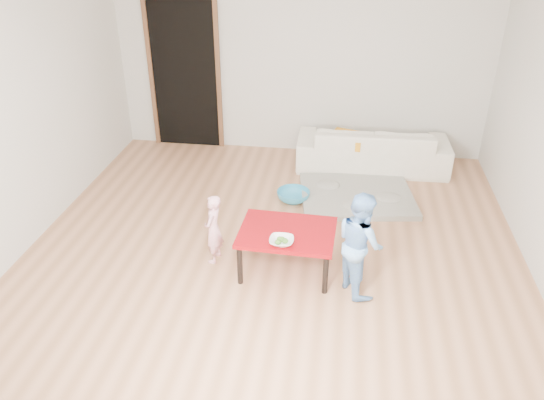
% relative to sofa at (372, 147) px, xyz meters
% --- Properties ---
extents(floor, '(5.00, 5.00, 0.01)m').
position_rel_sofa_xyz_m(floor, '(-1.02, -2.05, -0.29)').
color(floor, '#A26C45').
rests_on(floor, ground).
extents(back_wall, '(5.00, 0.02, 2.60)m').
position_rel_sofa_xyz_m(back_wall, '(-1.02, 0.45, 1.01)').
color(back_wall, silver).
rests_on(back_wall, floor).
extents(left_wall, '(0.02, 5.00, 2.60)m').
position_rel_sofa_xyz_m(left_wall, '(-3.52, -2.05, 1.01)').
color(left_wall, silver).
rests_on(left_wall, floor).
extents(doorway, '(1.02, 0.08, 2.11)m').
position_rel_sofa_xyz_m(doorway, '(-2.62, 0.43, 0.74)').
color(doorway, brown).
rests_on(doorway, back_wall).
extents(sofa, '(1.98, 0.81, 0.57)m').
position_rel_sofa_xyz_m(sofa, '(0.00, 0.00, 0.00)').
color(sofa, white).
rests_on(sofa, floor).
extents(cushion, '(0.55, 0.52, 0.12)m').
position_rel_sofa_xyz_m(cushion, '(-0.33, -0.15, 0.15)').
color(cushion, orange).
rests_on(cushion, sofa).
extents(red_table, '(0.91, 0.70, 0.44)m').
position_rel_sofa_xyz_m(red_table, '(-0.85, -2.44, -0.07)').
color(red_table, maroon).
rests_on(red_table, floor).
extents(bowl, '(0.22, 0.22, 0.05)m').
position_rel_sofa_xyz_m(bowl, '(-0.87, -2.66, 0.18)').
color(bowl, white).
rests_on(bowl, red_table).
extents(broccoli, '(0.12, 0.12, 0.06)m').
position_rel_sofa_xyz_m(broccoli, '(-0.87, -2.66, 0.18)').
color(broccoli, '#2D5919').
rests_on(broccoli, red_table).
extents(child_pink, '(0.20, 0.28, 0.71)m').
position_rel_sofa_xyz_m(child_pink, '(-1.57, -2.38, 0.07)').
color(child_pink, pink).
rests_on(child_pink, floor).
extents(child_blue, '(0.55, 0.60, 0.99)m').
position_rel_sofa_xyz_m(child_blue, '(-0.18, -2.63, 0.21)').
color(child_blue, '#6C9DFA').
rests_on(child_blue, floor).
extents(basin, '(0.39, 0.39, 0.12)m').
position_rel_sofa_xyz_m(basin, '(-0.93, -1.07, -0.23)').
color(basin, teal).
rests_on(basin, floor).
extents(blanket, '(1.46, 1.27, 0.07)m').
position_rel_sofa_xyz_m(blanket, '(-0.18, -0.90, -0.25)').
color(blanket, '#9C9A89').
rests_on(blanket, floor).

